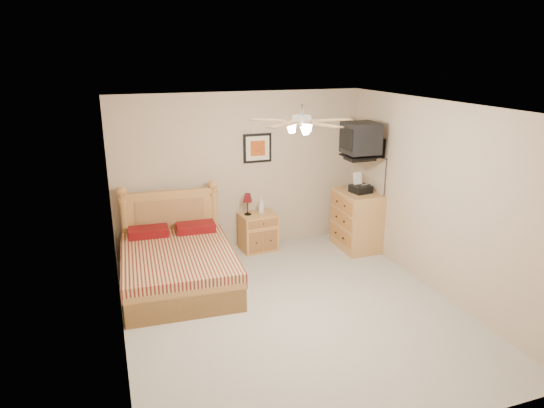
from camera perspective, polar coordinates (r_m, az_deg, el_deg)
The scene contains 17 objects.
floor at distance 6.16m, azimuth 2.38°, elevation -12.37°, with size 4.50×4.50×0.00m, color #A4A094.
ceiling at distance 5.38m, azimuth 2.72°, elevation 11.43°, with size 4.00×4.50×0.04m, color white.
wall_back at distance 7.70m, azimuth -3.67°, elevation 3.78°, with size 4.00×0.04×2.50m, color tan.
wall_front at distance 3.82m, azimuth 15.35°, elevation -11.47°, with size 4.00×0.04×2.50m, color tan.
wall_left at distance 5.28m, azimuth -18.10°, elevation -3.51°, with size 0.04×4.50×2.50m, color tan.
wall_right at distance 6.63m, azimuth 18.83°, elevation 0.61°, with size 0.04×4.50×2.50m, color tan.
bed at distance 6.60m, azimuth -11.08°, elevation -4.68°, with size 1.44×1.89×1.22m, color #A57931, non-canonical shape.
nightstand at distance 7.81m, azimuth -1.64°, elevation -3.29°, with size 0.56×0.42×0.60m, color #AF7043.
table_lamp at distance 7.64m, azimuth -2.88°, elevation -0.01°, with size 0.19×0.19×0.35m, color #520B10, non-canonical shape.
lotion_bottle at distance 7.72m, azimuth -1.28°, elevation -0.16°, with size 0.10×0.10×0.26m, color silver.
framed_picture at distance 7.68m, azimuth -1.73°, elevation 6.59°, with size 0.46×0.04×0.46m, color black.
dresser at distance 7.94m, azimuth 9.95°, elevation -1.87°, with size 0.56×0.80×0.95m, color #AD7E37.
fax_machine at distance 7.73m, azimuth 10.42°, elevation 2.43°, with size 0.29×0.31×0.31m, color black, non-canonical shape.
magazine_lower at distance 7.98m, azimuth 8.82°, elevation 1.95°, with size 0.18×0.24×0.02m, color #AEA78F.
magazine_upper at distance 7.98m, azimuth 8.83°, elevation 2.10°, with size 0.17×0.24×0.02m, color gray.
wall_tv at distance 7.44m, azimuth 11.41°, elevation 7.39°, with size 0.56×0.46×0.58m, color black, non-canonical shape.
ceiling_fan at distance 5.21m, azimuth 3.53°, elevation 9.67°, with size 1.14×1.14×0.28m, color white, non-canonical shape.
Camera 1 is at (-2.00, -4.96, 3.05)m, focal length 32.00 mm.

